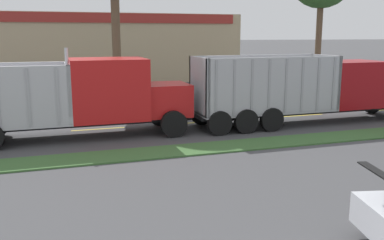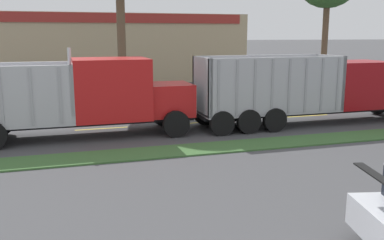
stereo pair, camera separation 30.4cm
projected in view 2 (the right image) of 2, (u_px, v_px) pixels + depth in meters
grass_verge at (179, 151)px, 15.86m from camera, size 120.00×1.58×0.06m
centre_line_4 at (102, 129)px, 19.68m from camera, size 2.40×0.14×0.01m
centre_line_5 at (212, 122)px, 21.22m from camera, size 2.40×0.14×0.01m
centre_line_6 at (308, 116)px, 22.76m from camera, size 2.40×0.14×0.01m
dump_truck_lead at (331, 91)px, 20.89m from camera, size 11.62×2.64×3.29m
dump_truck_mid at (86, 98)px, 17.91m from camera, size 11.36×2.84×3.77m
store_building_backdrop at (63, 47)px, 40.77m from camera, size 32.78×12.10×6.07m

